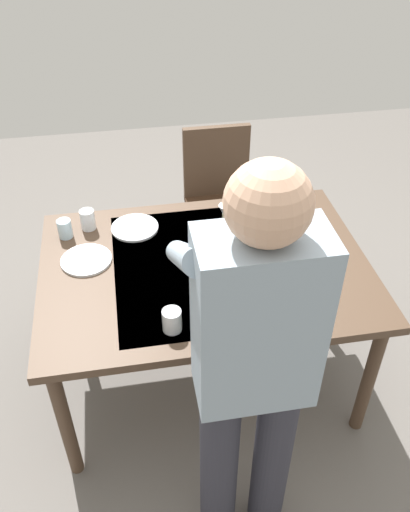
{
  "coord_description": "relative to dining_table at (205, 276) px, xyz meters",
  "views": [
    {
      "loc": [
        0.32,
        1.82,
        2.28
      ],
      "look_at": [
        0.0,
        0.0,
        0.79
      ],
      "focal_mm": 37.6,
      "sensor_mm": 36.0,
      "label": 1
    }
  ],
  "objects": [
    {
      "name": "side_bowl_salad",
      "position": [
        -0.39,
        0.28,
        0.1
      ],
      "size": [
        0.18,
        0.18,
        0.07
      ],
      "color": "silver",
      "rests_on": "dining_table"
    },
    {
      "name": "water_cup_far_left",
      "position": [
        0.51,
        -0.37,
        0.12
      ],
      "size": [
        0.07,
        0.07,
        0.1
      ],
      "primitive_type": "cylinder",
      "color": "silver",
      "rests_on": "dining_table"
    },
    {
      "name": "wine_bottle",
      "position": [
        0.04,
        0.42,
        0.18
      ],
      "size": [
        0.07,
        0.07,
        0.3
      ],
      "color": "black",
      "rests_on": "dining_table"
    },
    {
      "name": "chair_near",
      "position": [
        -0.24,
        -0.9,
        -0.14
      ],
      "size": [
        0.4,
        0.4,
        0.91
      ],
      "color": "#352114",
      "rests_on": "ground_plane"
    },
    {
      "name": "table_fork",
      "position": [
        -0.03,
        -0.0,
        0.07
      ],
      "size": [
        0.03,
        0.18,
        0.0
      ],
      "primitive_type": "cube",
      "rotation": [
        0.0,
        0.0,
        -0.07
      ],
      "color": "silver",
      "rests_on": "dining_table"
    },
    {
      "name": "dinner_plate_far",
      "position": [
        0.29,
        -0.33,
        0.08
      ],
      "size": [
        0.23,
        0.23,
        0.01
      ],
      "primitive_type": "cylinder",
      "color": "silver",
      "rests_on": "dining_table"
    },
    {
      "name": "dinner_plate_near",
      "position": [
        0.53,
        -0.12,
        0.08
      ],
      "size": [
        0.23,
        0.23,
        0.01
      ],
      "primitive_type": "cylinder",
      "color": "silver",
      "rests_on": "dining_table"
    },
    {
      "name": "ground_plane",
      "position": [
        0.0,
        0.0,
        -0.67
      ],
      "size": [
        6.0,
        6.0,
        0.0
      ],
      "primitive_type": "plane",
      "color": "#66605B"
    },
    {
      "name": "person_server",
      "position": [
        -0.01,
        0.78,
        0.3
      ],
      "size": [
        0.42,
        0.61,
        1.69
      ],
      "color": "#2D2D38",
      "rests_on": "ground_plane"
    },
    {
      "name": "water_cup_near_left",
      "position": [
        0.19,
        0.37,
        0.12
      ],
      "size": [
        0.08,
        0.08,
        0.1
      ],
      "primitive_type": "cylinder",
      "color": "silver",
      "rests_on": "dining_table"
    },
    {
      "name": "serving_bowl_pasta",
      "position": [
        -0.36,
        -0.18,
        0.1
      ],
      "size": [
        0.3,
        0.3,
        0.07
      ],
      "color": "silver",
      "rests_on": "dining_table"
    },
    {
      "name": "water_cup_near_right",
      "position": [
        0.62,
        -0.32,
        0.12
      ],
      "size": [
        0.07,
        0.07,
        0.09
      ],
      "primitive_type": "cylinder",
      "color": "silver",
      "rests_on": "dining_table"
    },
    {
      "name": "wine_glass_left",
      "position": [
        -0.14,
        -0.23,
        0.17
      ],
      "size": [
        0.07,
        0.07,
        0.15
      ],
      "color": "white",
      "rests_on": "dining_table"
    },
    {
      "name": "dining_table",
      "position": [
        0.0,
        0.0,
        0.0
      ],
      "size": [
        1.47,
        1.04,
        0.74
      ],
      "color": "#4C3828",
      "rests_on": "ground_plane"
    }
  ]
}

